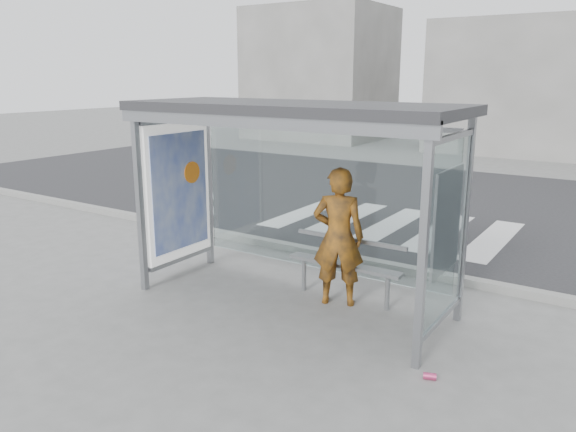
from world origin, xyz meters
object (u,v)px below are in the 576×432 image
(bench, at_px, (345,264))
(person, at_px, (338,237))
(bus_shelter, at_px, (269,152))
(soda_can, at_px, (430,376))

(bench, bearing_deg, person, -97.19)
(bus_shelter, height_order, person, bus_shelter)
(bench, height_order, soda_can, bench)
(bus_shelter, xyz_separation_m, person, (0.87, 0.29, -1.07))
(person, relative_size, bench, 1.13)
(person, height_order, bench, person)
(bus_shelter, relative_size, person, 2.33)
(bus_shelter, xyz_separation_m, soda_can, (2.57, -0.91, -1.95))
(bus_shelter, height_order, bench, bus_shelter)
(bus_shelter, bearing_deg, soda_can, -19.58)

